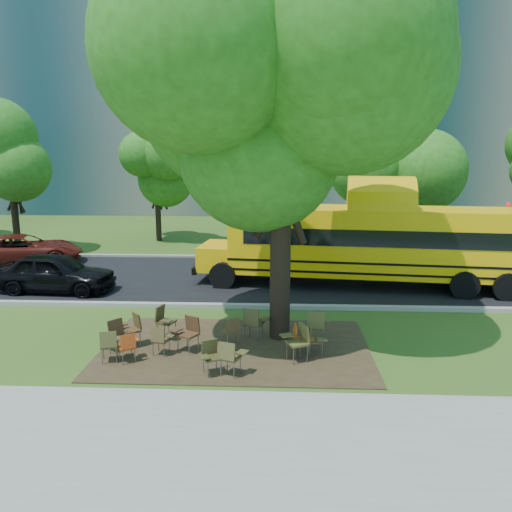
{
  "coord_description": "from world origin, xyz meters",
  "views": [
    {
      "loc": [
        2.12,
        -12.91,
        5.03
      ],
      "look_at": [
        1.3,
        4.47,
        1.48
      ],
      "focal_mm": 35.0,
      "sensor_mm": 36.0,
      "label": 1
    }
  ],
  "objects_px": {
    "bg_car_red": "(23,250)",
    "chair_4": "(230,355)",
    "chair_12": "(314,338)",
    "chair_5": "(210,354)",
    "chair_10": "(164,319)",
    "main_tree": "(282,112)",
    "chair_2": "(128,344)",
    "black_car": "(55,273)",
    "chair_6": "(299,339)",
    "chair_8": "(114,331)",
    "chair_1": "(161,338)",
    "school_bus": "(375,242)",
    "chair_0": "(110,343)",
    "chair_11": "(232,328)",
    "chair_9": "(132,326)",
    "chair_13": "(317,324)",
    "chair_7": "(300,337)",
    "chair_3": "(188,330)",
    "chair_14": "(254,321)"
  },
  "relations": [
    {
      "from": "chair_12",
      "to": "chair_9",
      "type": "bearing_deg",
      "value": -99.88
    },
    {
      "from": "chair_4",
      "to": "chair_6",
      "type": "relative_size",
      "value": 0.91
    },
    {
      "from": "chair_0",
      "to": "chair_11",
      "type": "bearing_deg",
      "value": 9.01
    },
    {
      "from": "chair_6",
      "to": "chair_8",
      "type": "distance_m",
      "value": 4.76
    },
    {
      "from": "chair_10",
      "to": "chair_11",
      "type": "xyz_separation_m",
      "value": [
        1.93,
        -0.47,
        -0.08
      ]
    },
    {
      "from": "chair_10",
      "to": "school_bus",
      "type": "bearing_deg",
      "value": 149.13
    },
    {
      "from": "chair_3",
      "to": "bg_car_red",
      "type": "xyz_separation_m",
      "value": [
        -9.46,
        9.91,
        0.13
      ]
    },
    {
      "from": "chair_1",
      "to": "chair_12",
      "type": "bearing_deg",
      "value": 15.82
    },
    {
      "from": "chair_14",
      "to": "bg_car_red",
      "type": "relative_size",
      "value": 0.19
    },
    {
      "from": "chair_2",
      "to": "chair_5",
      "type": "relative_size",
      "value": 0.95
    },
    {
      "from": "chair_2",
      "to": "black_car",
      "type": "height_order",
      "value": "black_car"
    },
    {
      "from": "chair_5",
      "to": "chair_8",
      "type": "xyz_separation_m",
      "value": [
        -2.67,
        1.24,
        0.06
      ]
    },
    {
      "from": "school_bus",
      "to": "chair_0",
      "type": "relative_size",
      "value": 14.88
    },
    {
      "from": "chair_8",
      "to": "chair_7",
      "type": "bearing_deg",
      "value": -50.8
    },
    {
      "from": "chair_5",
      "to": "chair_12",
      "type": "xyz_separation_m",
      "value": [
        2.46,
        1.17,
        -0.01
      ]
    },
    {
      "from": "chair_2",
      "to": "chair_3",
      "type": "bearing_deg",
      "value": -2.09
    },
    {
      "from": "bg_car_red",
      "to": "chair_13",
      "type": "bearing_deg",
      "value": -144.78
    },
    {
      "from": "main_tree",
      "to": "chair_10",
      "type": "height_order",
      "value": "main_tree"
    },
    {
      "from": "chair_11",
      "to": "black_car",
      "type": "distance_m",
      "value": 8.64
    },
    {
      "from": "chair_2",
      "to": "chair_0",
      "type": "bearing_deg",
      "value": 150.23
    },
    {
      "from": "main_tree",
      "to": "chair_12",
      "type": "relative_size",
      "value": 12.16
    },
    {
      "from": "main_tree",
      "to": "chair_6",
      "type": "height_order",
      "value": "main_tree"
    },
    {
      "from": "chair_7",
      "to": "chair_10",
      "type": "distance_m",
      "value": 3.86
    },
    {
      "from": "chair_13",
      "to": "black_car",
      "type": "bearing_deg",
      "value": 157.19
    },
    {
      "from": "chair_6",
      "to": "chair_9",
      "type": "relative_size",
      "value": 1.03
    },
    {
      "from": "chair_4",
      "to": "black_car",
      "type": "bearing_deg",
      "value": 157.02
    },
    {
      "from": "chair_1",
      "to": "chair_10",
      "type": "height_order",
      "value": "chair_10"
    },
    {
      "from": "chair_9",
      "to": "chair_8",
      "type": "bearing_deg",
      "value": 95.9
    },
    {
      "from": "bg_car_red",
      "to": "school_bus",
      "type": "bearing_deg",
      "value": -120.2
    },
    {
      "from": "chair_10",
      "to": "main_tree",
      "type": "bearing_deg",
      "value": 112.01
    },
    {
      "from": "chair_0",
      "to": "chair_10",
      "type": "relative_size",
      "value": 0.91
    },
    {
      "from": "chair_8",
      "to": "chair_9",
      "type": "xyz_separation_m",
      "value": [
        0.37,
        0.36,
        0.01
      ]
    },
    {
      "from": "chair_13",
      "to": "chair_14",
      "type": "height_order",
      "value": "chair_13"
    },
    {
      "from": "chair_9",
      "to": "black_car",
      "type": "distance_m",
      "value": 6.8
    },
    {
      "from": "chair_3",
      "to": "chair_14",
      "type": "relative_size",
      "value": 0.99
    },
    {
      "from": "chair_1",
      "to": "black_car",
      "type": "xyz_separation_m",
      "value": [
        -5.3,
        5.77,
        0.26
      ]
    },
    {
      "from": "chair_2",
      "to": "chair_12",
      "type": "bearing_deg",
      "value": -24.44
    },
    {
      "from": "chair_1",
      "to": "chair_8",
      "type": "xyz_separation_m",
      "value": [
        -1.27,
        0.23,
        0.08
      ]
    },
    {
      "from": "chair_10",
      "to": "chair_12",
      "type": "bearing_deg",
      "value": 93.53
    },
    {
      "from": "chair_0",
      "to": "chair_9",
      "type": "height_order",
      "value": "chair_9"
    },
    {
      "from": "school_bus",
      "to": "chair_14",
      "type": "height_order",
      "value": "school_bus"
    },
    {
      "from": "bg_car_red",
      "to": "chair_4",
      "type": "bearing_deg",
      "value": -155.57
    },
    {
      "from": "chair_13",
      "to": "main_tree",
      "type": "bearing_deg",
      "value": 157.96
    },
    {
      "from": "chair_13",
      "to": "bg_car_red",
      "type": "bearing_deg",
      "value": 148.69
    },
    {
      "from": "chair_2",
      "to": "chair_8",
      "type": "relative_size",
      "value": 0.85
    },
    {
      "from": "main_tree",
      "to": "chair_10",
      "type": "relative_size",
      "value": 10.38
    },
    {
      "from": "chair_10",
      "to": "chair_12",
      "type": "relative_size",
      "value": 1.17
    },
    {
      "from": "chair_3",
      "to": "chair_12",
      "type": "height_order",
      "value": "chair_3"
    },
    {
      "from": "chair_0",
      "to": "chair_13",
      "type": "xyz_separation_m",
      "value": [
        5.13,
        1.42,
        0.08
      ]
    },
    {
      "from": "chair_12",
      "to": "chair_5",
      "type": "bearing_deg",
      "value": -69.27
    }
  ]
}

